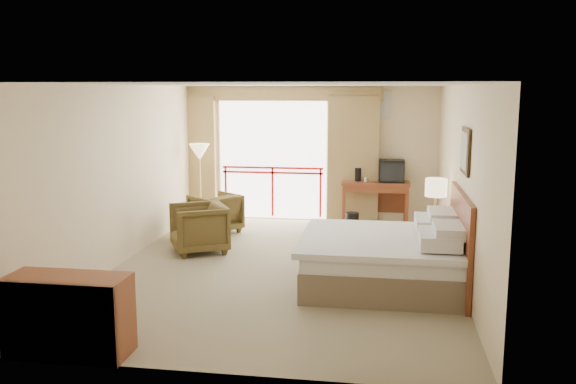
% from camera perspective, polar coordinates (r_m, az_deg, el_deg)
% --- Properties ---
extents(floor, '(7.00, 7.00, 0.00)m').
position_cam_1_polar(floor, '(9.20, -0.38, -7.07)').
color(floor, '#877B5B').
rests_on(floor, ground).
extents(ceiling, '(7.00, 7.00, 0.00)m').
position_cam_1_polar(ceiling, '(8.81, -0.40, 10.01)').
color(ceiling, white).
rests_on(ceiling, wall_back).
extents(wall_back, '(5.00, 0.00, 5.00)m').
position_cam_1_polar(wall_back, '(12.34, 2.23, 3.61)').
color(wall_back, beige).
rests_on(wall_back, ground).
extents(wall_front, '(5.00, 0.00, 5.00)m').
position_cam_1_polar(wall_front, '(5.54, -6.24, -3.91)').
color(wall_front, beige).
rests_on(wall_front, ground).
extents(wall_left, '(0.00, 7.00, 7.00)m').
position_cam_1_polar(wall_left, '(9.62, -15.26, 1.57)').
color(wall_left, beige).
rests_on(wall_left, ground).
extents(wall_right, '(0.00, 7.00, 7.00)m').
position_cam_1_polar(wall_right, '(8.85, 15.79, 0.88)').
color(wall_right, beige).
rests_on(wall_right, ground).
extents(balcony_door, '(2.40, 0.00, 2.40)m').
position_cam_1_polar(balcony_door, '(12.46, -1.45, 2.98)').
color(balcony_door, white).
rests_on(balcony_door, wall_back).
extents(balcony_railing, '(2.09, 0.03, 1.02)m').
position_cam_1_polar(balcony_railing, '(12.49, -1.46, 1.20)').
color(balcony_railing, '#AA0E12').
rests_on(balcony_railing, wall_back).
extents(curtain_left, '(1.00, 0.26, 2.50)m').
position_cam_1_polar(curtain_left, '(12.73, -8.90, 3.23)').
color(curtain_left, olive).
rests_on(curtain_left, wall_back).
extents(curtain_right, '(1.00, 0.26, 2.50)m').
position_cam_1_polar(curtain_right, '(12.14, 6.14, 2.99)').
color(curtain_right, olive).
rests_on(curtain_right, wall_back).
extents(valance, '(4.40, 0.22, 0.28)m').
position_cam_1_polar(valance, '(12.28, -1.56, 9.19)').
color(valance, olive).
rests_on(valance, wall_back).
extents(hvac_vent, '(0.50, 0.04, 0.50)m').
position_cam_1_polar(hvac_vent, '(12.17, 8.40, 8.15)').
color(hvac_vent, silver).
rests_on(hvac_vent, wall_back).
extents(bed, '(2.13, 2.06, 0.97)m').
position_cam_1_polar(bed, '(8.40, 9.13, -6.13)').
color(bed, brown).
rests_on(bed, floor).
extents(headboard, '(0.06, 2.10, 1.30)m').
position_cam_1_polar(headboard, '(8.40, 15.78, -4.46)').
color(headboard, maroon).
rests_on(headboard, wall_right).
extents(framed_art, '(0.04, 0.72, 0.60)m').
position_cam_1_polar(framed_art, '(8.20, 16.24, 3.71)').
color(framed_art, black).
rests_on(framed_art, wall_right).
extents(nightstand, '(0.44, 0.52, 0.63)m').
position_cam_1_polar(nightstand, '(9.97, 13.54, -4.15)').
color(nightstand, maroon).
rests_on(nightstand, floor).
extents(table_lamp, '(0.34, 0.34, 0.60)m').
position_cam_1_polar(table_lamp, '(9.87, 13.69, 0.34)').
color(table_lamp, tan).
rests_on(table_lamp, nightstand).
extents(phone, '(0.18, 0.14, 0.08)m').
position_cam_1_polar(phone, '(9.74, 13.39, -2.35)').
color(phone, black).
rests_on(phone, nightstand).
extents(desk, '(1.31, 0.63, 0.85)m').
position_cam_1_polar(desk, '(12.13, 8.21, 0.14)').
color(desk, maroon).
rests_on(desk, floor).
extents(tv, '(0.48, 0.38, 0.44)m').
position_cam_1_polar(tv, '(12.01, 9.68, 1.96)').
color(tv, black).
rests_on(tv, desk).
extents(coffee_maker, '(0.14, 0.14, 0.26)m').
position_cam_1_polar(coffee_maker, '(12.03, 6.57, 1.63)').
color(coffee_maker, black).
rests_on(coffee_maker, desk).
extents(cup, '(0.08, 0.08, 0.09)m').
position_cam_1_polar(cup, '(11.99, 7.27, 1.17)').
color(cup, white).
rests_on(cup, desk).
extents(wastebasket, '(0.33, 0.33, 0.32)m').
position_cam_1_polar(wastebasket, '(11.69, 6.02, -2.69)').
color(wastebasket, black).
rests_on(wastebasket, floor).
extents(armchair_far, '(1.11, 1.11, 0.73)m').
position_cam_1_polar(armchair_far, '(11.48, -6.79, -3.74)').
color(armchair_far, '#48391A').
rests_on(armchair_far, floor).
extents(armchair_near, '(1.16, 1.15, 0.79)m').
position_cam_1_polar(armchair_near, '(10.17, -8.29, -5.54)').
color(armchair_near, '#48391A').
rests_on(armchair_near, floor).
extents(side_table, '(0.52, 0.52, 0.56)m').
position_cam_1_polar(side_table, '(10.86, -9.46, -2.50)').
color(side_table, black).
rests_on(side_table, floor).
extents(book, '(0.25, 0.28, 0.02)m').
position_cam_1_polar(book, '(10.82, -9.49, -1.55)').
color(book, white).
rests_on(book, side_table).
extents(floor_lamp, '(0.40, 0.40, 1.58)m').
position_cam_1_polar(floor_lamp, '(12.07, -8.28, 3.44)').
color(floor_lamp, tan).
rests_on(floor_lamp, floor).
extents(dresser, '(1.22, 0.52, 0.81)m').
position_cam_1_polar(dresser, '(6.58, -19.88, -10.81)').
color(dresser, maroon).
rests_on(dresser, floor).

